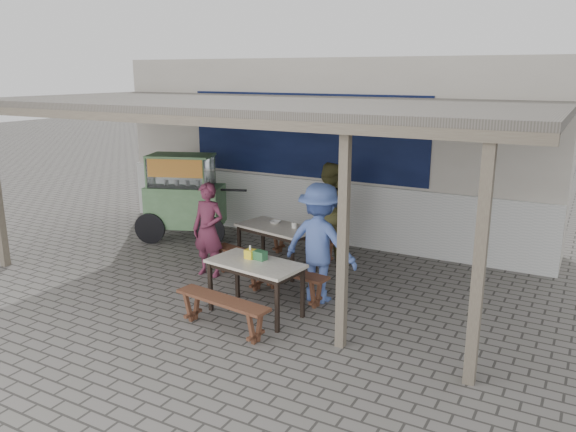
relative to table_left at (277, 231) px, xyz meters
The scene contains 17 objects.
ground 1.34m from the table_left, 104.31° to the right, with size 60.00×60.00×0.00m, color #5F5C56.
back_wall 2.69m from the table_left, 96.66° to the left, with size 9.00×1.28×3.50m.
warung_roof 2.07m from the table_left, 140.59° to the right, with size 9.00×4.21×2.81m.
table_left is the anchor object (origin of this frame).
bench_left_street 0.75m from the table_left, 101.87° to the right, with size 1.44×0.57×0.45m.
bench_left_wall 0.75m from the table_left, 78.13° to the left, with size 1.44×0.57×0.45m.
table_right 1.84m from the table_left, 68.93° to the right, with size 1.37×0.84×0.75m.
bench_right_street 2.48m from the table_left, 76.41° to the right, with size 1.41×0.46×0.45m.
bench_right_wall 1.34m from the table_left, 54.66° to the right, with size 1.41×0.46×0.45m.
vendor_cart 2.56m from the table_left, 165.65° to the left, with size 1.99×1.32×1.70m.
patron_street_side 1.14m from the table_left, 136.27° to the right, with size 0.56×0.37×1.54m, color #692941.
patron_wall_side 1.09m from the table_left, 60.84° to the left, with size 0.84×0.66×1.73m, color brown.
patron_right_table 1.50m from the table_left, 35.20° to the right, with size 1.12×0.65×1.74m, color #4D68B7.
tissue_box 1.70m from the table_left, 72.36° to the right, with size 0.13×0.13×0.13m, color yellow.
donation_box 1.73m from the table_left, 67.64° to the right, with size 0.19×0.12×0.12m, color #316E41.
condiment_jar 0.34m from the table_left, ahead, with size 0.08×0.08×0.09m, color white.
condiment_bowl 0.21m from the table_left, 127.51° to the left, with size 0.18×0.18×0.04m, color silver.
Camera 1 is at (4.81, -6.67, 3.24)m, focal length 35.00 mm.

